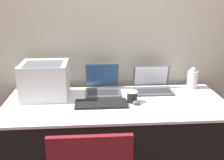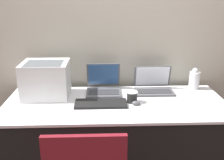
% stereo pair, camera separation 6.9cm
% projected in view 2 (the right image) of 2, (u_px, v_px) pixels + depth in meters
% --- Properties ---
extents(wall_back, '(8.00, 0.05, 2.60)m').
position_uv_depth(wall_back, '(113.00, 30.00, 2.46)').
color(wall_back, '#B7B2A3').
rests_on(wall_back, ground_plane).
extents(table, '(1.83, 0.76, 0.77)m').
position_uv_depth(table, '(116.00, 143.00, 2.29)').
color(table, black).
rests_on(table, ground_plane).
extents(printer, '(0.39, 0.33, 0.30)m').
position_uv_depth(printer, '(46.00, 78.00, 2.24)').
color(printer, silver).
rests_on(printer, table).
extents(laptop_left, '(0.31, 0.31, 0.25)m').
position_uv_depth(laptop_left, '(104.00, 86.00, 2.38)').
color(laptop_left, '#4C4C51').
rests_on(laptop_left, table).
extents(laptop_right, '(0.34, 0.25, 0.22)m').
position_uv_depth(laptop_right, '(154.00, 86.00, 2.39)').
color(laptop_right, '#4C4C51').
rests_on(laptop_right, table).
extents(external_keyboard, '(0.42, 0.18, 0.02)m').
position_uv_depth(external_keyboard, '(101.00, 104.00, 2.11)').
color(external_keyboard, black).
rests_on(external_keyboard, table).
extents(coffee_cup, '(0.09, 0.09, 0.09)m').
position_uv_depth(coffee_cup, '(132.00, 97.00, 2.15)').
color(coffee_cup, black).
rests_on(coffee_cup, table).
extents(mouse, '(0.07, 0.05, 0.04)m').
position_uv_depth(mouse, '(136.00, 103.00, 2.10)').
color(mouse, '#4C4C51').
rests_on(mouse, table).
extents(metal_pitcher, '(0.10, 0.10, 0.20)m').
position_uv_depth(metal_pitcher, '(194.00, 80.00, 2.44)').
color(metal_pitcher, silver).
rests_on(metal_pitcher, table).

